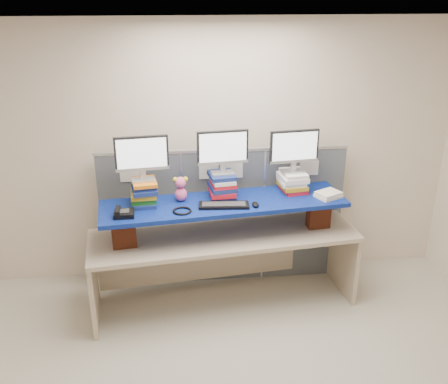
{
  "coord_description": "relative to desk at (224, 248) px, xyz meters",
  "views": [
    {
      "loc": [
        -0.48,
        -3.04,
        3.06
      ],
      "look_at": [
        -0.04,
        1.32,
        1.25
      ],
      "focal_mm": 40.0,
      "sensor_mm": 36.0,
      "label": 1
    }
  ],
  "objects": [
    {
      "name": "keyboard",
      "position": [
        -0.01,
        -0.11,
        0.52
      ],
      "size": [
        0.48,
        0.19,
        0.03
      ],
      "rotation": [
        0.0,
        0.0,
        -0.07
      ],
      "color": "black",
      "rests_on": "blue_board"
    },
    {
      "name": "headset",
      "position": [
        -0.41,
        -0.19,
        0.52
      ],
      "size": [
        0.21,
        0.21,
        0.02
      ],
      "primitive_type": "torus",
      "rotation": [
        0.0,
        0.0,
        0.24
      ],
      "color": "black",
      "rests_on": "blue_board"
    },
    {
      "name": "mouse",
      "position": [
        0.28,
        -0.13,
        0.52
      ],
      "size": [
        0.11,
        0.13,
        0.04
      ],
      "primitive_type": "ellipsoid",
      "rotation": [
        0.0,
        0.0,
        0.45
      ],
      "color": "black",
      "rests_on": "blue_board"
    },
    {
      "name": "book_stack_right",
      "position": [
        0.71,
        0.21,
        0.61
      ],
      "size": [
        0.28,
        0.33,
        0.2
      ],
      "color": "red",
      "rests_on": "blue_board"
    },
    {
      "name": "room",
      "position": [
        0.04,
        -1.32,
        0.76
      ],
      "size": [
        5.0,
        4.0,
        2.8
      ],
      "color": "beige",
      "rests_on": "ground"
    },
    {
      "name": "blue_board",
      "position": [
        0.0,
        0.0,
        0.49
      ],
      "size": [
        2.41,
        0.85,
        0.04
      ],
      "primitive_type": "cube",
      "rotation": [
        0.0,
        0.0,
        0.11
      ],
      "color": "navy",
      "rests_on": "brick_pier_left"
    },
    {
      "name": "book_stack_center",
      "position": [
        -0.0,
        0.12,
        0.63
      ],
      "size": [
        0.28,
        0.33,
        0.24
      ],
      "color": "navy",
      "rests_on": "blue_board"
    },
    {
      "name": "brick_pier_right",
      "position": [
        0.96,
        0.06,
        0.31
      ],
      "size": [
        0.23,
        0.15,
        0.3
      ],
      "primitive_type": "cube",
      "rotation": [
        0.0,
        0.0,
        0.11
      ],
      "color": "brown",
      "rests_on": "desk"
    },
    {
      "name": "monitor_center",
      "position": [
        -0.0,
        0.12,
        0.99
      ],
      "size": [
        0.49,
        0.16,
        0.43
      ],
      "rotation": [
        0.0,
        0.0,
        0.11
      ],
      "color": "#AFAFB4",
      "rests_on": "book_stack_center"
    },
    {
      "name": "binder_stack",
      "position": [
        1.03,
        0.0,
        0.53
      ],
      "size": [
        0.29,
        0.27,
        0.06
      ],
      "rotation": [
        0.0,
        0.0,
        0.48
      ],
      "color": "white",
      "rests_on": "blue_board"
    },
    {
      "name": "brick_pier_left",
      "position": [
        -0.95,
        -0.16,
        0.31
      ],
      "size": [
        0.23,
        0.15,
        0.3
      ],
      "primitive_type": "cube",
      "rotation": [
        0.0,
        0.0,
        0.11
      ],
      "color": "brown",
      "rests_on": "desk"
    },
    {
      "name": "monitor_right",
      "position": [
        0.71,
        0.2,
        0.95
      ],
      "size": [
        0.49,
        0.16,
        0.43
      ],
      "rotation": [
        0.0,
        0.0,
        0.11
      ],
      "color": "#AFAFB4",
      "rests_on": "book_stack_right"
    },
    {
      "name": "cubicle_partition",
      "position": [
        0.04,
        0.46,
        0.13
      ],
      "size": [
        2.6,
        0.06,
        1.53
      ],
      "color": "#494E56",
      "rests_on": "ground"
    },
    {
      "name": "plush_toy",
      "position": [
        -0.41,
        0.06,
        0.63
      ],
      "size": [
        0.14,
        0.11,
        0.25
      ],
      "rotation": [
        0.0,
        0.0,
        0.37
      ],
      "color": "#F45D9A",
      "rests_on": "blue_board"
    },
    {
      "name": "desk_phone",
      "position": [
        -0.93,
        -0.23,
        0.53
      ],
      "size": [
        0.18,
        0.16,
        0.08
      ],
      "rotation": [
        0.0,
        0.0,
        0.03
      ],
      "color": "black",
      "rests_on": "blue_board"
    },
    {
      "name": "book_stack_left",
      "position": [
        -0.76,
        0.03,
        0.62
      ],
      "size": [
        0.27,
        0.33,
        0.24
      ],
      "color": "navy",
      "rests_on": "blue_board"
    },
    {
      "name": "desk",
      "position": [
        0.0,
        0.0,
        0.0
      ],
      "size": [
        2.7,
        1.06,
        0.8
      ],
      "rotation": [
        0.0,
        0.0,
        0.11
      ],
      "color": "#C0AC92",
      "rests_on": "ground"
    },
    {
      "name": "monitor_left",
      "position": [
        -0.75,
        0.03,
        0.98
      ],
      "size": [
        0.49,
        0.16,
        0.43
      ],
      "rotation": [
        0.0,
        0.0,
        0.11
      ],
      "color": "#AFAFB4",
      "rests_on": "book_stack_left"
    }
  ]
}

